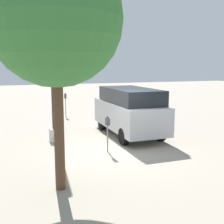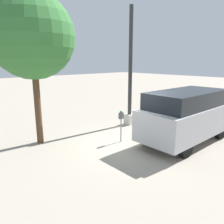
{
  "view_description": "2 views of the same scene",
  "coord_description": "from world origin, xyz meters",
  "px_view_note": "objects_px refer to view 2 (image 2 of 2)",
  "views": [
    {
      "loc": [
        -9.63,
        3.94,
        3.16
      ],
      "look_at": [
        0.4,
        0.12,
        1.4
      ],
      "focal_mm": 45.0,
      "sensor_mm": 36.0,
      "label": 1
    },
    {
      "loc": [
        -6.31,
        -5.71,
        3.37
      ],
      "look_at": [
        -0.34,
        0.83,
        1.27
      ],
      "focal_mm": 35.0,
      "sensor_mm": 36.0,
      "label": 2
    }
  ],
  "objects_px": {
    "street_tree": "(32,37)",
    "fire_hydrant": "(211,104)",
    "lamp_post": "(130,82)",
    "parked_van": "(187,115)",
    "parking_meter_far": "(208,96)",
    "parking_meter_near": "(121,119)"
  },
  "relations": [
    {
      "from": "fire_hydrant",
      "to": "lamp_post",
      "type": "bearing_deg",
      "value": 170.02
    },
    {
      "from": "parking_meter_far",
      "to": "lamp_post",
      "type": "xyz_separation_m",
      "value": [
        -5.74,
        1.63,
        1.17
      ]
    },
    {
      "from": "parked_van",
      "to": "fire_hydrant",
      "type": "relative_size",
      "value": 6.25
    },
    {
      "from": "parking_meter_near",
      "to": "parked_van",
      "type": "height_order",
      "value": "parked_van"
    },
    {
      "from": "parked_van",
      "to": "fire_hydrant",
      "type": "xyz_separation_m",
      "value": [
        7.28,
        2.12,
        -0.8
      ]
    },
    {
      "from": "street_tree",
      "to": "fire_hydrant",
      "type": "bearing_deg",
      "value": -9.13
    },
    {
      "from": "parking_meter_near",
      "to": "parking_meter_far",
      "type": "xyz_separation_m",
      "value": [
        7.94,
        -0.06,
        0.1
      ]
    },
    {
      "from": "parking_meter_near",
      "to": "parking_meter_far",
      "type": "bearing_deg",
      "value": -4.94
    },
    {
      "from": "parked_van",
      "to": "parking_meter_far",
      "type": "bearing_deg",
      "value": 17.55
    },
    {
      "from": "parking_meter_near",
      "to": "parking_meter_far",
      "type": "relative_size",
      "value": 0.91
    },
    {
      "from": "lamp_post",
      "to": "street_tree",
      "type": "height_order",
      "value": "lamp_post"
    },
    {
      "from": "lamp_post",
      "to": "fire_hydrant",
      "type": "bearing_deg",
      "value": -9.98
    },
    {
      "from": "street_tree",
      "to": "parking_meter_near",
      "type": "bearing_deg",
      "value": -41.08
    },
    {
      "from": "street_tree",
      "to": "fire_hydrant",
      "type": "xyz_separation_m",
      "value": [
        11.9,
        -1.91,
        -3.86
      ]
    },
    {
      "from": "parked_van",
      "to": "street_tree",
      "type": "distance_m",
      "value": 6.86
    },
    {
      "from": "parking_meter_far",
      "to": "parked_van",
      "type": "height_order",
      "value": "parked_van"
    },
    {
      "from": "parking_meter_far",
      "to": "street_tree",
      "type": "xyz_separation_m",
      "value": [
        -10.5,
        2.29,
        3.14
      ]
    },
    {
      "from": "parked_van",
      "to": "lamp_post",
      "type": "bearing_deg",
      "value": 88.62
    },
    {
      "from": "parking_meter_near",
      "to": "street_tree",
      "type": "relative_size",
      "value": 0.23
    },
    {
      "from": "parking_meter_near",
      "to": "parked_van",
      "type": "relative_size",
      "value": 0.29
    },
    {
      "from": "parking_meter_far",
      "to": "fire_hydrant",
      "type": "distance_m",
      "value": 1.63
    },
    {
      "from": "street_tree",
      "to": "parked_van",
      "type": "bearing_deg",
      "value": -41.16
    }
  ]
}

